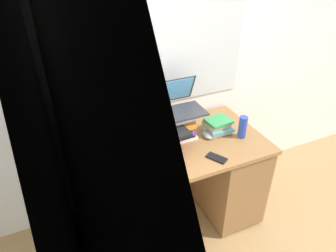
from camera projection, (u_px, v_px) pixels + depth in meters
ground_plane at (177, 217)px, 2.61m from camera, size 6.00×6.00×0.00m
wall_back at (156, 52)px, 2.23m from camera, size 6.00×0.06×2.60m
wall_left at (46, 94)px, 1.64m from camera, size 0.05×6.00×2.60m
desk at (215, 172)px, 2.48m from camera, size 1.25×0.72×0.75m
book_stack_tall at (180, 125)px, 2.24m from camera, size 0.24×0.21×0.20m
book_stack_keyboard_riser at (159, 148)px, 2.07m from camera, size 0.24×0.20×0.13m
book_stack_side at (218, 126)px, 2.33m from camera, size 0.20×0.18×0.10m
laptop at (176, 103)px, 2.20m from camera, size 0.35×0.30×0.21m
keyboard at (160, 138)px, 2.03m from camera, size 0.43×0.16×0.02m
computer_mouse at (207, 135)px, 2.28m from camera, size 0.06×0.10×0.04m
mug at (110, 155)px, 2.03m from camera, size 0.12×0.09×0.09m
water_bottle at (243, 127)px, 2.25m from camera, size 0.06×0.06×0.17m
cell_phone at (217, 158)px, 2.07m from camera, size 0.13×0.15×0.01m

